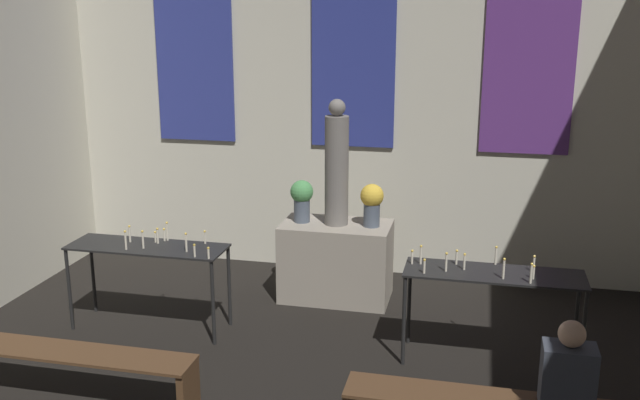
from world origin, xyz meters
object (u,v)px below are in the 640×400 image
statue (337,167)px  flower_vase_left (302,198)px  altar (336,261)px  flower_vase_right (372,202)px  candle_rack_left (148,255)px  pew_back_left (50,360)px  candle_rack_right (493,283)px  person_seated (568,371)px

statue → flower_vase_left: statue is taller
altar → statue: size_ratio=0.88×
flower_vase_left → flower_vase_right: 0.78m
statue → candle_rack_left: 2.16m
pew_back_left → candle_rack_right: bearing=22.4°
candle_rack_left → person_seated: person_seated is taller
flower_vase_left → pew_back_left: (-1.47, -2.62, -0.79)m
altar → candle_rack_right: (1.66, -1.17, 0.34)m
statue → flower_vase_right: 0.53m
flower_vase_right → flower_vase_left: bearing=180.0°
altar → flower_vase_right: flower_vase_right is taller
candle_rack_left → person_seated: 4.09m
flower_vase_left → pew_back_left: flower_vase_left is taller
altar → pew_back_left: altar is taller
flower_vase_right → pew_back_left: size_ratio=0.19×
statue → pew_back_left: size_ratio=0.55×
flower_vase_right → candle_rack_right: flower_vase_right is taller
altar → statue: bearing=0.0°
flower_vase_left → candle_rack_left: 1.77m
pew_back_left → flower_vase_right: bearing=49.4°
pew_back_left → person_seated: 4.04m
candle_rack_left → person_seated: size_ratio=2.43×
altar → person_seated: size_ratio=1.83×
statue → altar: bearing=0.0°
candle_rack_left → candle_rack_right: 3.33m
person_seated → statue: bearing=129.5°
flower_vase_left → flower_vase_right: (0.78, 0.00, 0.00)m
candle_rack_left → candle_rack_right: (3.33, -0.00, 0.00)m
altar → statue: statue is taller
statue → person_seated: (2.16, -2.62, -0.78)m
altar → pew_back_left: bearing=-125.3°
flower_vase_left → pew_back_left: 3.11m
altar → flower_vase_right: 0.80m
altar → candle_rack_right: candle_rack_right is taller
candle_rack_left → pew_back_left: (-0.20, -1.45, -0.43)m
person_seated → flower_vase_right: bearing=124.1°
pew_back_left → statue: bearing=54.7°
candle_rack_right → statue: bearing=144.8°
altar → candle_rack_left: (-1.66, -1.17, 0.34)m
statue → candle_rack_right: bearing=-35.2°
statue → person_seated: 3.49m
altar → flower_vase_left: bearing=180.0°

